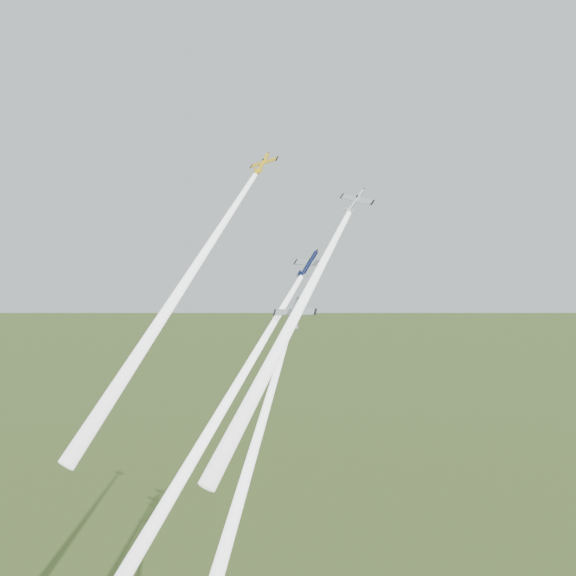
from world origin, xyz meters
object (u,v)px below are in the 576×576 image
at_px(plane_silver_right, 355,200).
at_px(plane_yellow, 263,163).
at_px(plane_navy, 309,264).
at_px(plane_silver_low, 294,314).

bearing_deg(plane_silver_right, plane_yellow, -177.49).
relative_size(plane_yellow, plane_silver_right, 1.02).
relative_size(plane_navy, plane_silver_low, 0.99).
height_order(plane_navy, plane_silver_right, plane_silver_right).
bearing_deg(plane_silver_low, plane_yellow, 133.50).
xyz_separation_m(plane_navy, plane_silver_right, (11.00, -4.21, 12.22)).
bearing_deg(plane_navy, plane_yellow, -162.98).
bearing_deg(plane_yellow, plane_silver_low, -27.64).
distance_m(plane_silver_right, plane_silver_low, 24.21).
distance_m(plane_navy, plane_silver_low, 14.08).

